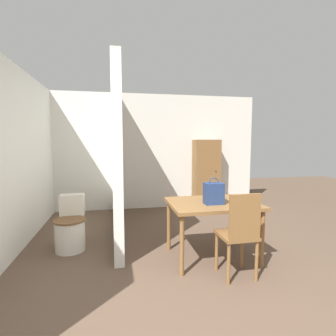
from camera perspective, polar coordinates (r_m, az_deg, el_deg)
The scene contains 8 objects.
wall_back at distance 5.82m, azimuth -4.54°, elevation 3.54°, with size 4.93×0.12×2.50m.
wall_left at distance 3.90m, azimuth -31.30°, elevation 1.64°, with size 0.12×5.10×2.50m.
partition_wall at distance 4.35m, azimuth -11.08°, elevation 2.71°, with size 0.12×2.74×2.50m.
dining_table at distance 3.36m, azimuth 9.65°, elevation -8.59°, with size 1.08×0.84×0.72m.
wooden_chair at distance 2.96m, azimuth 15.29°, elevation -13.35°, with size 0.38×0.38×0.95m.
toilet at distance 3.92m, azimuth -20.45°, elevation -12.17°, with size 0.42×0.57×0.72m.
handbag at distance 3.22m, azimuth 9.91°, elevation -5.43°, with size 0.22×0.16×0.32m.
wooden_cabinet at distance 5.91m, azimuth 8.33°, elevation -1.26°, with size 0.56×0.37×1.52m.
Camera 1 is at (-0.69, -1.61, 1.47)m, focal length 28.00 mm.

